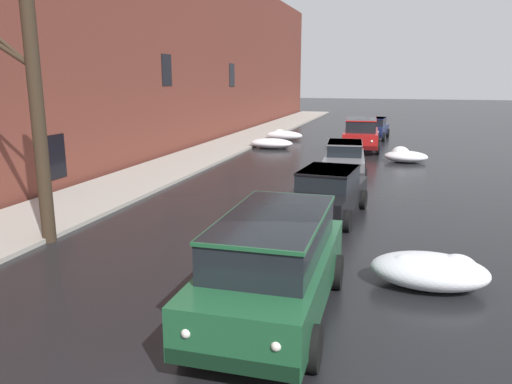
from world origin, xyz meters
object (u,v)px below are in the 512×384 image
Objects in this scene: sedan_black_parked_kerbside_close at (327,191)px; suv_green_approaching_near_lane at (273,262)px; sedan_darkblue_queued_behind_truck at (374,128)px; suv_red_parked_far_down_block at (361,133)px; sedan_grey_parked_kerbside_mid at (344,158)px; bare_tree_second_along_sidewalk at (33,101)px.

suv_green_approaching_near_lane is at bearing -89.46° from sedan_black_parked_kerbside_close.
suv_green_approaching_near_lane is 1.18× the size of sedan_darkblue_queued_behind_truck.
suv_red_parked_far_down_block reaches higher than sedan_black_parked_kerbside_close.
suv_green_approaching_near_lane reaches higher than sedan_darkblue_queued_behind_truck.
suv_green_approaching_near_lane is 27.07m from sedan_darkblue_queued_behind_truck.
suv_green_approaching_near_lane is 21.09m from suv_red_parked_far_down_block.
sedan_darkblue_queued_behind_truck is at bearing 88.26° from sedan_grey_parked_kerbside_mid.
bare_tree_second_along_sidewalk is 1.65× the size of sedan_darkblue_queued_behind_truck.
bare_tree_second_along_sidewalk is 25.79m from sedan_darkblue_queued_behind_truck.
suv_red_parked_far_down_block is 6.00m from sedan_darkblue_queued_behind_truck.
sedan_grey_parked_kerbside_mid and sedan_darkblue_queued_behind_truck have the same top height.
bare_tree_second_along_sidewalk is 1.45× the size of suv_red_parked_far_down_block.
sedan_black_parked_kerbside_close is 0.97× the size of sedan_grey_parked_kerbside_mid.
bare_tree_second_along_sidewalk is 1.56× the size of sedan_black_parked_kerbside_close.
bare_tree_second_along_sidewalk is at bearing 160.54° from suv_green_approaching_near_lane.
suv_red_parked_far_down_block is at bearing -93.57° from sedan_darkblue_queued_behind_truck.
suv_red_parked_far_down_block is 1.14× the size of sedan_darkblue_queued_behind_truck.
bare_tree_second_along_sidewalk is 7.43m from suv_green_approaching_near_lane.
suv_green_approaching_near_lane is 1.04× the size of suv_red_parked_far_down_block.
sedan_grey_parked_kerbside_mid is (-0.31, 13.37, -0.24)m from suv_green_approaching_near_lane.
sedan_darkblue_queued_behind_truck is (0.17, 20.33, -0.00)m from sedan_black_parked_kerbside_close.
suv_green_approaching_near_lane reaches higher than sedan_black_parked_kerbside_close.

